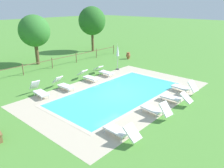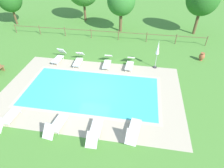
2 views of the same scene
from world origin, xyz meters
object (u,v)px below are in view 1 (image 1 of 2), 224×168
sun_lounger_south_end (121,131)px  tree_centre (92,21)px  sun_lounger_north_mid (156,109)px  sun_lounger_south_near_corner (104,71)px  sun_lounger_south_mid (175,98)px  sun_lounger_south_far (63,84)px  sun_lounger_north_near_steps (39,91)px  terracotta_urn_near_fence (128,55)px  patio_umbrella_closed_row_west (118,52)px  sun_lounger_north_far (88,76)px  tree_far_west (34,31)px  sun_lounger_north_end (184,87)px

sun_lounger_south_end → tree_centre: (13.27, 15.67, 3.46)m
sun_lounger_north_mid → sun_lounger_south_near_corner: size_ratio=0.93×
sun_lounger_south_mid → sun_lounger_south_far: 7.94m
sun_lounger_north_near_steps → terracotta_urn_near_fence: (12.61, 2.13, -0.00)m
patio_umbrella_closed_row_west → sun_lounger_south_mid: bearing=-114.0°
sun_lounger_north_mid → sun_lounger_south_far: size_ratio=0.98×
sun_lounger_north_mid → sun_lounger_south_near_corner: sun_lounger_north_mid is taller
sun_lounger_north_near_steps → sun_lounger_south_end: size_ratio=0.95×
sun_lounger_north_near_steps → tree_centre: tree_centre is taller
sun_lounger_north_far → tree_centre: size_ratio=0.36×
sun_lounger_north_far → tree_far_west: size_ratio=0.41×
sun_lounger_north_far → terracotta_urn_near_fence: sun_lounger_north_far is taller
sun_lounger_north_mid → patio_umbrella_closed_row_west: patio_umbrella_closed_row_west is taller
sun_lounger_south_mid → sun_lounger_south_end: 5.32m
sun_lounger_north_far → patio_umbrella_closed_row_west: patio_umbrella_closed_row_west is taller
sun_lounger_north_near_steps → sun_lounger_south_near_corner: (6.36, 0.00, -0.04)m
tree_centre → sun_lounger_south_far: bearing=-142.7°
tree_centre → sun_lounger_south_near_corner: bearing=-128.7°
tree_far_west → patio_umbrella_closed_row_west: bearing=-62.3°
sun_lounger_north_far → sun_lounger_south_near_corner: 1.94m
terracotta_urn_near_fence → tree_centre: bearing=86.2°
sun_lounger_south_near_corner → patio_umbrella_closed_row_west: 2.53m
sun_lounger_north_mid → tree_far_west: 15.50m
patio_umbrella_closed_row_west → sun_lounger_south_end: bearing=-139.0°
sun_lounger_south_near_corner → tree_centre: size_ratio=0.37×
sun_lounger_north_mid → sun_lounger_south_end: bearing=179.3°
sun_lounger_south_far → terracotta_urn_near_fence: sun_lounger_south_far is taller
sun_lounger_north_near_steps → sun_lounger_north_far: bearing=-1.3°
sun_lounger_north_mid → tree_centre: bearing=57.0°
sun_lounger_north_near_steps → sun_lounger_north_mid: 7.91m
sun_lounger_north_end → sun_lounger_south_near_corner: 7.10m
sun_lounger_north_far → sun_lounger_south_near_corner: (1.94, 0.10, -0.01)m
sun_lounger_north_far → patio_umbrella_closed_row_west: size_ratio=0.82×
sun_lounger_south_near_corner → sun_lounger_south_end: size_ratio=1.05×
sun_lounger_south_end → sun_lounger_south_far: bearing=73.5°
sun_lounger_north_end → sun_lounger_south_mid: size_ratio=0.96×
sun_lounger_north_mid → sun_lounger_south_end: size_ratio=0.97×
sun_lounger_south_mid → sun_lounger_north_end: bearing=10.3°
sun_lounger_north_end → patio_umbrella_closed_row_west: patio_umbrella_closed_row_west is taller
sun_lounger_north_end → sun_lounger_north_far: bearing=111.6°
sun_lounger_north_far → patio_umbrella_closed_row_west: bearing=4.6°
sun_lounger_north_mid → terracotta_urn_near_fence: bearing=44.2°
sun_lounger_south_end → patio_umbrella_closed_row_west: size_ratio=0.81×
sun_lounger_south_far → patio_umbrella_closed_row_west: bearing=3.4°
sun_lounger_north_far → sun_lounger_south_mid: bearing=-84.9°
tree_far_west → tree_centre: (8.46, 0.60, 0.47)m
patio_umbrella_closed_row_west → tree_centre: (4.53, 8.09, 2.14)m
sun_lounger_north_end → patio_umbrella_closed_row_west: 7.51m
sun_lounger_south_end → tree_centre: tree_centre is taller
sun_lounger_north_mid → tree_far_west: (1.75, 15.11, 2.98)m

